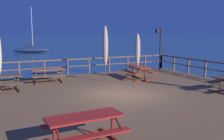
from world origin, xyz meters
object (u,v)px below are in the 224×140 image
Objects in this scene: patio_umbrella_tall_mid_left at (105,46)px; picnic_table_mid_centre at (138,70)px; picnic_table_back_right at (48,73)px; patio_umbrella_tall_mid_right at (138,50)px; picnic_table_mid_left at (84,124)px; lamp_post_hooked at (159,42)px; sailboat_distant at (31,50)px.

picnic_table_mid_centre is at bearing -3.29° from patio_umbrella_tall_mid_left.
picnic_table_back_right is 0.70× the size of patio_umbrella_tall_mid_right.
picnic_table_mid_centre is 0.64× the size of patio_umbrella_tall_mid_left.
picnic_table_mid_left is 0.62× the size of lamp_post_hooked.
picnic_table_mid_left is at bearing -133.79° from lamp_post_hooked.
sailboat_distant reaches higher than picnic_table_back_right.
picnic_table_mid_centre is 5.41m from picnic_table_back_right.
lamp_post_hooked is at bearing 36.03° from patio_umbrella_tall_mid_right.
lamp_post_hooked is at bearing 46.21° from picnic_table_mid_left.
picnic_table_back_right is at bearing -96.98° from sailboat_distant.
patio_umbrella_tall_mid_right reaches higher than picnic_table_mid_centre.
patio_umbrella_tall_mid_left is 33.04m from sailboat_distant.
patio_umbrella_tall_mid_right is 33.15m from sailboat_distant.
picnic_table_back_right is at bearing 165.72° from picnic_table_mid_centre.
patio_umbrella_tall_mid_left is at bearing -91.41° from sailboat_distant.
patio_umbrella_tall_mid_right is 0.87× the size of lamp_post_hooked.
picnic_table_mid_left and picnic_table_mid_centre have the same top height.
picnic_table_mid_left and picnic_table_back_right have the same top height.
picnic_table_mid_centre is (6.21, 7.46, 0.00)m from picnic_table_mid_left.
picnic_table_back_right is at bearing 83.74° from picnic_table_mid_left.
patio_umbrella_tall_mid_right is (2.10, -0.11, -0.29)m from patio_umbrella_tall_mid_left.
picnic_table_mid_left is at bearing -118.03° from patio_umbrella_tall_mid_left.
patio_umbrella_tall_mid_right reaches higher than picnic_table_mid_left.
sailboat_distant reaches higher than picnic_table_mid_left.
sailboat_distant is (4.85, 40.54, -0.81)m from picnic_table_mid_left.
picnic_table_mid_centre is 0.64× the size of lamp_post_hooked.
picnic_table_back_right is 5.48m from patio_umbrella_tall_mid_right.
sailboat_distant is at bearing 98.68° from lamp_post_hooked.
patio_umbrella_tall_mid_right is (5.18, -1.32, 1.20)m from picnic_table_back_right.
picnic_table_mid_centre and picnic_table_back_right have the same top height.
picnic_table_mid_left is 1.04× the size of picnic_table_back_right.
sailboat_distant is (-4.67, 30.60, -2.36)m from lamp_post_hooked.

